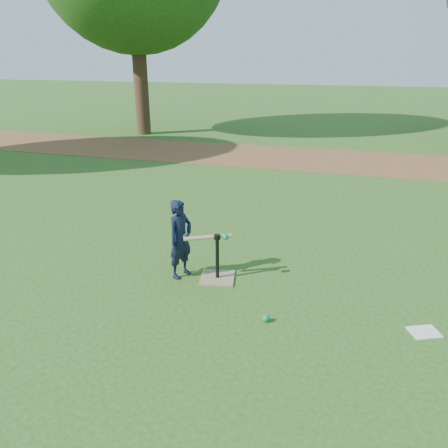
# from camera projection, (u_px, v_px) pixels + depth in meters

# --- Properties ---
(ground) EXTENTS (80.00, 80.00, 0.00)m
(ground) POSITION_uv_depth(u_px,v_px,m) (221.00, 284.00, 5.54)
(ground) COLOR #285116
(ground) RESTS_ON ground
(dirt_strip) EXTENTS (24.00, 3.00, 0.01)m
(dirt_strip) POSITION_uv_depth(u_px,v_px,m) (299.00, 158.00, 12.24)
(dirt_strip) COLOR brown
(dirt_strip) RESTS_ON ground
(child) EXTENTS (0.37, 0.44, 1.04)m
(child) POSITION_uv_depth(u_px,v_px,m) (180.00, 239.00, 5.56)
(child) COLOR black
(child) RESTS_ON ground
(wiffle_ball_ground) EXTENTS (0.08, 0.08, 0.08)m
(wiffle_ball_ground) POSITION_uv_depth(u_px,v_px,m) (266.00, 318.00, 4.74)
(wiffle_ball_ground) COLOR #0C8B49
(wiffle_ball_ground) RESTS_ON ground
(clipboard) EXTENTS (0.37, 0.33, 0.01)m
(clipboard) POSITION_uv_depth(u_px,v_px,m) (424.00, 332.00, 4.56)
(clipboard) COLOR silver
(clipboard) RESTS_ON ground
(batting_tee) EXTENTS (0.51, 0.51, 0.61)m
(batting_tee) POSITION_uv_depth(u_px,v_px,m) (217.00, 271.00, 5.63)
(batting_tee) COLOR #917B5C
(batting_tee) RESTS_ON ground
(swing_action) EXTENTS (0.61, 0.32, 0.11)m
(swing_action) POSITION_uv_depth(u_px,v_px,m) (209.00, 237.00, 5.46)
(swing_action) COLOR tan
(swing_action) RESTS_ON ground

